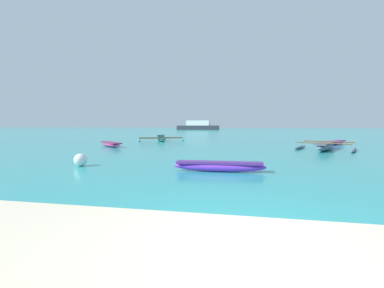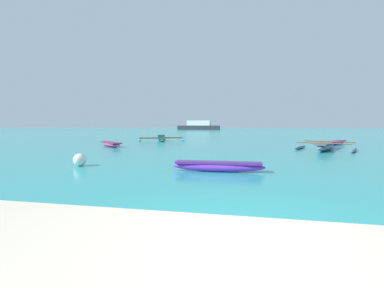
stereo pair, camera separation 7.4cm
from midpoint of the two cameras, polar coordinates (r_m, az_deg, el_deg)
name	(u,v)px [view 1 (the left image)]	position (r m, az deg, el deg)	size (l,w,h in m)	color
ground_plane	(249,253)	(3.61, 11.85, -22.61)	(240.00, 240.00, 0.00)	teal
moored_boat_0	(161,139)	(25.41, -7.00, 1.13)	(4.64, 3.01, 0.60)	teal
moored_boat_1	(111,144)	(19.81, -17.72, 0.01)	(2.79, 2.70, 0.33)	#B53D7E
moored_boat_2	(219,166)	(8.94, 5.79, -4.87)	(3.22, 0.58, 0.35)	purple
moored_boat_3	(334,143)	(23.29, 28.93, 0.28)	(2.61, 2.76, 0.33)	purple
moored_boat_4	(326,146)	(18.29, 27.44, -0.44)	(4.10, 4.01, 0.53)	slate
mooring_buoy_0	(80,160)	(10.94, -23.72, -3.24)	(0.50, 0.50, 0.50)	white
distant_ferry	(198,126)	(78.07, 1.30, 4.02)	(12.67, 2.79, 2.79)	#2D333D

